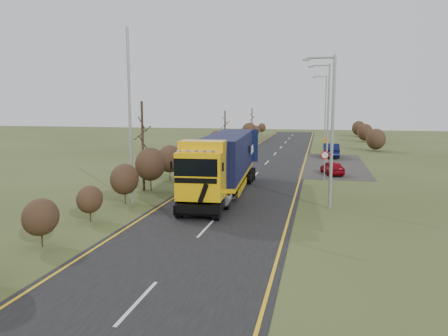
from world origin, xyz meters
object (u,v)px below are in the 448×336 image
at_px(lorry, 225,160).
at_px(speed_sign, 325,160).
at_px(streetlight_near, 331,126).
at_px(car_blue_sedan, 331,150).
at_px(car_red_hatchback, 332,168).

relative_size(lorry, speed_sign, 6.21).
bearing_deg(streetlight_near, car_blue_sedan, 88.46).
height_order(car_red_hatchback, streetlight_near, streetlight_near).
height_order(car_red_hatchback, speed_sign, speed_sign).
height_order(car_red_hatchback, car_blue_sedan, car_blue_sedan).
relative_size(lorry, streetlight_near, 1.69).
bearing_deg(car_red_hatchback, lorry, 39.66).
xyz_separation_m(car_red_hatchback, streetlight_near, (-0.53, -12.36, 4.09)).
distance_m(car_red_hatchback, streetlight_near, 13.03).
bearing_deg(streetlight_near, lorry, 158.72).
bearing_deg(lorry, speed_sign, 41.97).
xyz_separation_m(car_blue_sedan, speed_sign, (-0.81, -15.50, 0.83)).
height_order(car_blue_sedan, streetlight_near, streetlight_near).
bearing_deg(car_blue_sedan, car_red_hatchback, 87.65).
relative_size(streetlight_near, speed_sign, 3.68).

